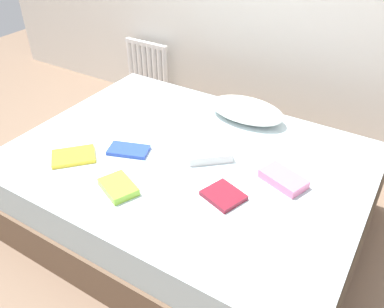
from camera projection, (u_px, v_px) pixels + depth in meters
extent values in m
plane|color=#7F6651|center=(188.00, 219.00, 2.54)|extent=(8.00, 8.00, 0.00)
cube|color=brown|center=(188.00, 203.00, 2.46)|extent=(2.00, 1.50, 0.28)
cube|color=silver|center=(188.00, 171.00, 2.31)|extent=(1.96, 1.46, 0.22)
cylinder|color=white|center=(130.00, 62.00, 3.77)|extent=(0.04, 0.04, 0.48)
cylinder|color=white|center=(135.00, 64.00, 3.75)|extent=(0.04, 0.04, 0.48)
cylinder|color=white|center=(140.00, 65.00, 3.72)|extent=(0.04, 0.04, 0.48)
cylinder|color=white|center=(145.00, 66.00, 3.70)|extent=(0.04, 0.04, 0.48)
cylinder|color=white|center=(150.00, 68.00, 3.67)|extent=(0.04, 0.04, 0.48)
cylinder|color=white|center=(155.00, 69.00, 3.65)|extent=(0.04, 0.04, 0.48)
cylinder|color=white|center=(160.00, 70.00, 3.63)|extent=(0.04, 0.04, 0.48)
cylinder|color=white|center=(165.00, 72.00, 3.60)|extent=(0.04, 0.04, 0.48)
cube|color=white|center=(146.00, 44.00, 3.56)|extent=(0.45, 0.04, 0.04)
cube|color=white|center=(149.00, 88.00, 3.81)|extent=(0.45, 0.04, 0.04)
ellipsoid|color=white|center=(247.00, 110.00, 2.54)|extent=(0.50, 0.27, 0.13)
cube|color=maroon|center=(224.00, 195.00, 1.95)|extent=(0.23, 0.21, 0.02)
cube|color=#2847B7|center=(129.00, 150.00, 2.27)|extent=(0.26, 0.19, 0.02)
cube|color=yellow|center=(74.00, 156.00, 2.22)|extent=(0.28, 0.29, 0.02)
cube|color=pink|center=(283.00, 179.00, 2.04)|extent=(0.27, 0.21, 0.05)
cube|color=white|center=(209.00, 153.00, 2.22)|extent=(0.28, 0.27, 0.05)
cube|color=#8CC638|center=(118.00, 187.00, 1.99)|extent=(0.24, 0.21, 0.04)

